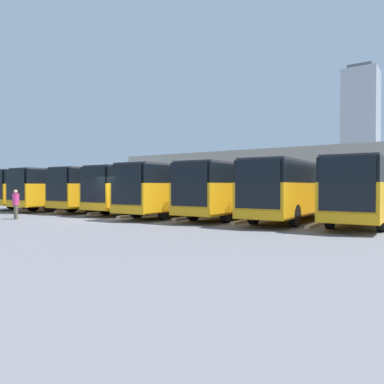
{
  "coord_description": "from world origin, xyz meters",
  "views": [
    {
      "loc": [
        -16.27,
        15.01,
        1.97
      ],
      "look_at": [
        -2.26,
        -5.53,
        1.55
      ],
      "focal_mm": 35.0,
      "sensor_mm": 36.0,
      "label": 1
    }
  ],
  "objects_px": {
    "pedestrian": "(16,203)",
    "bus_6": "(77,188)",
    "bus_3": "(183,188)",
    "bus_1": "(295,188)",
    "bus_5": "(115,188)",
    "bus_7": "(55,187)",
    "bus_2": "(237,188)",
    "bus_0": "(366,189)",
    "bus_4": "(149,188)"
  },
  "relations": [
    {
      "from": "bus_4",
      "to": "bus_2",
      "type": "bearing_deg",
      "value": 176.24
    },
    {
      "from": "bus_0",
      "to": "bus_7",
      "type": "distance_m",
      "value": 25.6
    },
    {
      "from": "bus_1",
      "to": "bus_7",
      "type": "relative_size",
      "value": 1.0
    },
    {
      "from": "bus_6",
      "to": "bus_3",
      "type": "bearing_deg",
      "value": 176.89
    },
    {
      "from": "bus_3",
      "to": "bus_1",
      "type": "bearing_deg",
      "value": -176.62
    },
    {
      "from": "bus_0",
      "to": "bus_3",
      "type": "height_order",
      "value": "same"
    },
    {
      "from": "bus_0",
      "to": "bus_7",
      "type": "bearing_deg",
      "value": -1.26
    },
    {
      "from": "bus_0",
      "to": "bus_7",
      "type": "height_order",
      "value": "same"
    },
    {
      "from": "bus_1",
      "to": "pedestrian",
      "type": "height_order",
      "value": "bus_1"
    },
    {
      "from": "bus_1",
      "to": "bus_5",
      "type": "xyz_separation_m",
      "value": [
        14.62,
        -0.23,
        0.0
      ]
    },
    {
      "from": "bus_6",
      "to": "bus_1",
      "type": "bearing_deg",
      "value": 179.5
    },
    {
      "from": "bus_0",
      "to": "pedestrian",
      "type": "bearing_deg",
      "value": 24.74
    },
    {
      "from": "bus_0",
      "to": "bus_2",
      "type": "relative_size",
      "value": 1.0
    },
    {
      "from": "bus_4",
      "to": "bus_0",
      "type": "bearing_deg",
      "value": 178.49
    },
    {
      "from": "bus_0",
      "to": "bus_5",
      "type": "height_order",
      "value": "same"
    },
    {
      "from": "bus_1",
      "to": "bus_2",
      "type": "bearing_deg",
      "value": -1.39
    },
    {
      "from": "bus_1",
      "to": "bus_2",
      "type": "height_order",
      "value": "same"
    },
    {
      "from": "bus_1",
      "to": "pedestrian",
      "type": "relative_size",
      "value": 6.47
    },
    {
      "from": "bus_3",
      "to": "bus_6",
      "type": "bearing_deg",
      "value": -3.11
    },
    {
      "from": "bus_4",
      "to": "bus_3",
      "type": "bearing_deg",
      "value": 164.53
    },
    {
      "from": "bus_0",
      "to": "bus_6",
      "type": "bearing_deg",
      "value": 0.06
    },
    {
      "from": "bus_5",
      "to": "bus_7",
      "type": "distance_m",
      "value": 7.32
    },
    {
      "from": "bus_6",
      "to": "bus_7",
      "type": "xyz_separation_m",
      "value": [
        3.66,
        -0.46,
        0.0
      ]
    },
    {
      "from": "bus_6",
      "to": "pedestrian",
      "type": "distance_m",
      "value": 9.22
    },
    {
      "from": "bus_1",
      "to": "bus_3",
      "type": "relative_size",
      "value": 1.0
    },
    {
      "from": "bus_1",
      "to": "bus_2",
      "type": "relative_size",
      "value": 1.0
    },
    {
      "from": "bus_0",
      "to": "bus_4",
      "type": "xyz_separation_m",
      "value": [
        14.62,
        0.14,
        0.0
      ]
    },
    {
      "from": "bus_5",
      "to": "bus_2",
      "type": "bearing_deg",
      "value": 176.55
    },
    {
      "from": "bus_7",
      "to": "pedestrian",
      "type": "xyz_separation_m",
      "value": [
        -8.14,
        8.46,
        -0.88
      ]
    },
    {
      "from": "bus_7",
      "to": "pedestrian",
      "type": "bearing_deg",
      "value": 131.83
    },
    {
      "from": "pedestrian",
      "to": "bus_5",
      "type": "bearing_deg",
      "value": -61.8
    },
    {
      "from": "bus_3",
      "to": "bus_6",
      "type": "relative_size",
      "value": 1.0
    },
    {
      "from": "bus_1",
      "to": "bus_7",
      "type": "xyz_separation_m",
      "value": [
        21.94,
        0.03,
        0.0
      ]
    },
    {
      "from": "bus_4",
      "to": "pedestrian",
      "type": "bearing_deg",
      "value": 69.89
    },
    {
      "from": "bus_3",
      "to": "bus_7",
      "type": "bearing_deg",
      "value": -4.63
    },
    {
      "from": "bus_0",
      "to": "bus_1",
      "type": "xyz_separation_m",
      "value": [
        3.66,
        0.31,
        0.0
      ]
    },
    {
      "from": "bus_6",
      "to": "bus_7",
      "type": "relative_size",
      "value": 1.0
    },
    {
      "from": "bus_0",
      "to": "bus_7",
      "type": "relative_size",
      "value": 1.0
    },
    {
      "from": "bus_4",
      "to": "bus_7",
      "type": "xyz_separation_m",
      "value": [
        10.97,
        0.21,
        0.0
      ]
    },
    {
      "from": "pedestrian",
      "to": "bus_6",
      "type": "bearing_deg",
      "value": -37.97
    },
    {
      "from": "bus_3",
      "to": "bus_6",
      "type": "xyz_separation_m",
      "value": [
        10.97,
        -0.2,
        0.0
      ]
    },
    {
      "from": "bus_1",
      "to": "bus_6",
      "type": "xyz_separation_m",
      "value": [
        18.28,
        0.49,
        0.0
      ]
    },
    {
      "from": "bus_0",
      "to": "bus_2",
      "type": "xyz_separation_m",
      "value": [
        7.31,
        0.36,
        0.0
      ]
    },
    {
      "from": "bus_0",
      "to": "bus_7",
      "type": "xyz_separation_m",
      "value": [
        25.59,
        0.35,
        0.0
      ]
    },
    {
      "from": "bus_0",
      "to": "bus_1",
      "type": "bearing_deg",
      "value": 2.87
    },
    {
      "from": "bus_1",
      "to": "bus_4",
      "type": "bearing_deg",
      "value": -2.97
    },
    {
      "from": "bus_1",
      "to": "bus_6",
      "type": "height_order",
      "value": "same"
    },
    {
      "from": "bus_4",
      "to": "pedestrian",
      "type": "height_order",
      "value": "bus_4"
    },
    {
      "from": "bus_5",
      "to": "pedestrian",
      "type": "bearing_deg",
      "value": 93.36
    },
    {
      "from": "bus_2",
      "to": "bus_4",
      "type": "bearing_deg",
      "value": -3.76
    }
  ]
}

